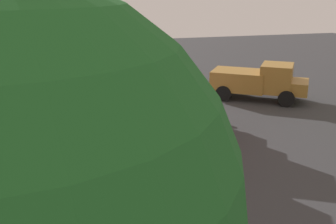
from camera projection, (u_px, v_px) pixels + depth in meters
The scene contains 10 objects.
ground_plane at pixel (157, 145), 14.73m from camera, with size 60.00×60.00×0.00m, color #333335.
vintage_fire_truck at pixel (169, 114), 14.47m from camera, with size 4.77×6.26×2.59m.
classic_hot_rod at pixel (25, 136), 13.56m from camera, with size 3.47×4.74×1.46m.
parked_pickup at pixel (259, 81), 20.37m from camera, with size 4.97×4.22×1.90m.
lawn_chair_near_truck at pixel (138, 169), 11.49m from camera, with size 0.63×0.63×1.02m.
lawn_chair_by_car at pixel (146, 96), 19.09m from camera, with size 0.62×0.62×1.02m.
lawn_chair_spare at pixel (105, 107), 17.38m from camera, with size 0.65×0.65×1.02m.
spectator_seated at pixel (139, 163), 11.58m from camera, with size 0.53×0.63×1.29m.
oak_tree_left at pixel (21, 210), 3.06m from camera, with size 3.47×3.47×5.77m.
traffic_cone at pixel (106, 129), 15.52m from camera, with size 0.40×0.40×0.64m.
Camera 1 is at (-3.20, -13.28, 5.65)m, focal length 42.43 mm.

